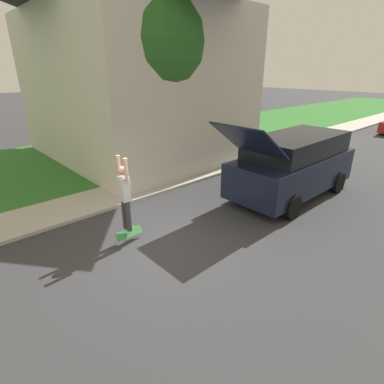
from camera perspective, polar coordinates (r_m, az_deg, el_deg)
The scene contains 8 objects.
ground_plane at distance 7.45m, azimuth -4.89°, elevation -10.13°, with size 120.00×120.00×0.00m, color #333335.
lawn at distance 16.77m, azimuth -5.37°, elevation 8.62°, with size 10.00×80.00×0.08m.
sidewalk at distance 13.62m, azimuth 5.94°, elevation 5.41°, with size 1.80×80.00×0.10m.
house at distance 15.23m, azimuth -11.71°, elevation 25.35°, with size 10.23×8.18×9.25m.
lawn_tree_near at distance 12.22m, azimuth -9.53°, elevation 26.22°, with size 4.66×4.66×7.14m.
suv_parked at distance 10.41m, azimuth 18.71°, elevation 5.05°, with size 2.13×5.49×2.73m.
skateboarder at distance 7.13m, azimuth -12.71°, elevation -0.34°, with size 0.41×0.21×1.83m.
skateboard at distance 7.59m, azimuth -11.91°, elevation -7.66°, with size 0.30×0.77×0.31m.
Camera 1 is at (5.06, -3.74, 3.99)m, focal length 28.00 mm.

